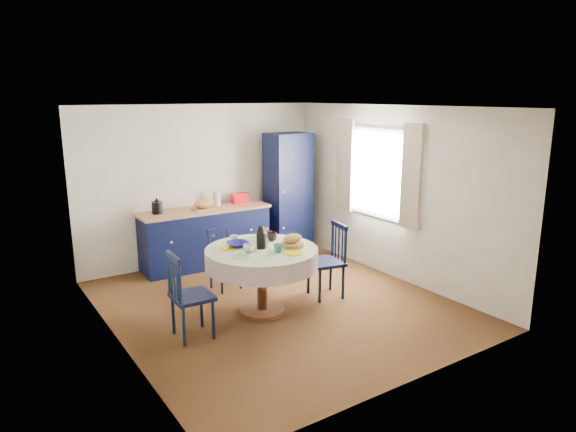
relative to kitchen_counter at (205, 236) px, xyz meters
name	(u,v)px	position (x,y,z in m)	size (l,w,h in m)	color
floor	(277,304)	(0.10, -1.96, -0.47)	(4.50, 4.50, 0.00)	black
ceiling	(276,107)	(0.10, -1.96, 2.03)	(4.50, 4.50, 0.00)	white
wall_back	(201,184)	(0.10, 0.29, 0.78)	(4.00, 0.02, 2.50)	white
wall_left	(113,233)	(-1.90, -1.96, 0.78)	(0.02, 4.50, 2.50)	white
wall_right	(393,193)	(2.10, -1.96, 0.78)	(0.02, 4.50, 2.50)	white
window	(377,172)	(2.05, -1.66, 1.05)	(0.10, 1.74, 1.45)	white
kitchen_counter	(205,236)	(0.00, 0.00, 0.00)	(2.07, 0.67, 1.16)	black
pantry_cabinet	(288,193)	(1.50, -0.11, 0.54)	(0.72, 0.53, 2.03)	black
dining_table	(262,258)	(-0.19, -2.07, 0.23)	(1.37, 1.37, 1.11)	#573019
chair_left	(188,295)	(-1.21, -2.20, 0.03)	(0.44, 0.46, 0.99)	black
chair_far	(224,259)	(-0.21, -1.06, -0.05)	(0.41, 0.39, 0.84)	black
chair_right	(329,260)	(0.83, -2.09, 0.03)	(0.50, 0.52, 0.99)	black
mug_a	(248,248)	(-0.40, -2.12, 0.40)	(0.13, 0.13, 0.10)	silver
mug_b	(278,248)	(-0.11, -2.31, 0.40)	(0.10, 0.10, 0.10)	teal
mug_c	(272,237)	(0.09, -1.85, 0.41)	(0.14, 0.14, 0.11)	black
mug_d	(234,239)	(-0.36, -1.68, 0.40)	(0.11, 0.11, 0.10)	silver
cobalt_bowl	(238,244)	(-0.40, -1.85, 0.39)	(0.26, 0.26, 0.06)	navy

